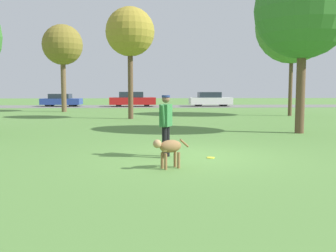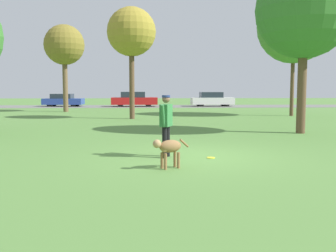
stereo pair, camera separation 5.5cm
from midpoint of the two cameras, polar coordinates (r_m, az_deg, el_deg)
ground_plane at (r=10.54m, az=3.61°, el=-4.46°), size 120.00×120.00×0.00m
far_road_strip at (r=39.21m, az=-1.26°, el=2.88°), size 120.00×6.00×0.01m
person at (r=10.32m, az=-0.46°, el=0.81°), size 0.36×0.70×1.64m
dog at (r=8.90m, az=-0.07°, el=-3.16°), size 0.88×0.54×0.68m
frisbee at (r=10.37m, az=6.06°, el=-4.59°), size 0.21×0.21×0.02m
tree_far_right at (r=27.30m, az=17.53°, el=13.56°), size 4.71×4.71×8.12m
tree_far_left at (r=31.42m, az=-15.11°, el=11.22°), size 3.05×3.05×6.62m
tree_mid_center at (r=23.60m, az=-5.60°, el=13.36°), size 2.86×2.86×6.53m
tree_near_right at (r=17.00m, az=18.92°, el=15.56°), size 3.82×3.82×6.81m
parked_car_blue at (r=40.41m, az=-15.27°, el=3.63°), size 3.96×2.00×1.25m
parked_car_red at (r=38.84m, az=-5.24°, el=3.86°), size 4.54×1.84×1.45m
parked_car_white at (r=39.52m, az=6.11°, el=3.86°), size 4.24×1.93×1.42m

